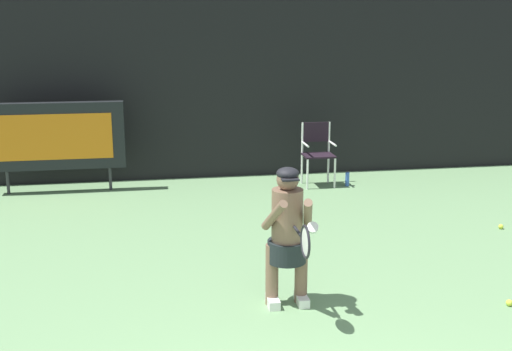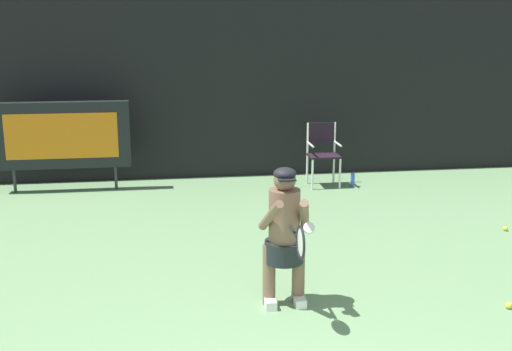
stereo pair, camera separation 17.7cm
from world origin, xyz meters
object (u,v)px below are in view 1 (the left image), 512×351
umpire_chair (318,150)px  tennis_ball_loose (501,227)px  water_bottle (347,179)px  scoreboard (56,136)px  tennis_racket (305,241)px  tennis_player (287,232)px  tennis_ball_spare (509,303)px

umpire_chair → tennis_ball_loose: 3.41m
umpire_chair → tennis_ball_loose: size_ratio=15.88×
umpire_chair → water_bottle: 0.72m
water_bottle → tennis_ball_loose: water_bottle is taller
umpire_chair → tennis_ball_loose: umpire_chair is taller
scoreboard → tennis_racket: bearing=-62.2°
water_bottle → tennis_player: (-2.04, -4.44, 0.64)m
tennis_ball_loose → tennis_ball_spare: 2.57m
umpire_chair → tennis_racket: 5.38m
water_bottle → tennis_racket: tennis_racket is taller
tennis_player → tennis_ball_loose: size_ratio=20.82×
scoreboard → umpire_chair: size_ratio=2.04×
tennis_racket → tennis_ball_loose: 4.21m
umpire_chair → water_bottle: size_ratio=4.08×
scoreboard → umpire_chair: scoreboard is taller
tennis_ball_spare → scoreboard: bearing=133.4°
scoreboard → umpire_chair: 4.38m
umpire_chair → tennis_player: (-1.55, -4.61, 0.14)m
scoreboard → tennis_ball_spare: 7.35m
water_bottle → umpire_chair: bearing=160.9°
tennis_player → umpire_chair: bearing=71.5°
umpire_chair → scoreboard: bearing=176.8°
umpire_chair → tennis_racket: umpire_chair is taller
scoreboard → tennis_ball_loose: (6.23, -3.03, -0.91)m
tennis_ball_loose → tennis_ball_spare: size_ratio=1.00×
tennis_racket → umpire_chair: bearing=77.5°
tennis_racket → tennis_ball_spare: 2.31m
tennis_player → tennis_racket: bearing=-86.0°
scoreboard → tennis_ball_spare: scoreboard is taller
umpire_chair → tennis_player: size_ratio=0.76×
umpire_chair → water_bottle: bearing=-19.1°
water_bottle → tennis_ball_spare: water_bottle is taller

